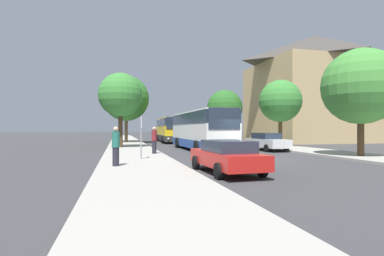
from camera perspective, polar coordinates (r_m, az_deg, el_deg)
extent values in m
plane|color=#38383A|center=(19.38, 10.77, -5.64)|extent=(300.00, 300.00, 0.00)
cube|color=#A39E93|center=(17.65, -10.47, -5.95)|extent=(4.00, 120.00, 0.15)
cube|color=#A39E93|center=(23.18, 26.74, -4.53)|extent=(4.00, 120.00, 0.15)
cube|color=tan|center=(46.64, 22.31, 4.43)|extent=(16.04, 13.91, 11.07)
pyramid|color=#423D38|center=(47.84, 22.31, 13.56)|extent=(16.04, 13.91, 4.17)
cube|color=#2D519E|center=(25.77, 1.54, -2.87)|extent=(2.61, 11.81, 0.70)
cube|color=silver|center=(25.74, 1.54, -0.70)|extent=(2.61, 11.81, 1.25)
cube|color=#232D3D|center=(25.75, 1.54, 1.75)|extent=(2.63, 11.58, 0.95)
cube|color=silver|center=(25.78, 1.54, 2.94)|extent=(2.56, 11.57, 0.12)
cube|color=#232D3D|center=(20.12, 6.21, 1.83)|extent=(2.25, 0.08, 1.45)
sphere|color=#F4EAC1|center=(19.84, 3.86, -3.60)|extent=(0.24, 0.24, 0.24)
sphere|color=#F4EAC1|center=(20.46, 8.53, -3.49)|extent=(0.24, 0.24, 0.24)
cylinder|color=black|center=(22.04, 0.96, -3.67)|extent=(0.31, 1.00, 1.00)
cylinder|color=black|center=(22.83, 7.03, -3.54)|extent=(0.31, 1.00, 1.00)
cylinder|color=black|center=(28.91, -2.78, -2.81)|extent=(0.31, 1.00, 1.00)
cylinder|color=black|center=(29.52, 1.98, -2.75)|extent=(0.31, 1.00, 1.00)
cube|color=#2D2D2D|center=(40.94, -4.35, -1.83)|extent=(2.91, 11.60, 0.70)
cube|color=yellow|center=(40.92, -4.35, -0.49)|extent=(2.91, 11.60, 1.21)
cube|color=#232D3D|center=(40.92, -4.35, 1.02)|extent=(2.93, 11.37, 0.95)
cube|color=yellow|center=(40.94, -4.35, 1.77)|extent=(2.85, 11.36, 0.12)
cube|color=#232D3D|center=(35.19, -3.14, 0.96)|extent=(2.22, 0.15, 1.45)
sphere|color=#F4EAC1|center=(35.07, -4.53, -2.07)|extent=(0.24, 0.24, 0.24)
sphere|color=#F4EAC1|center=(35.33, -1.75, -2.05)|extent=(0.24, 0.24, 0.24)
cylinder|color=black|center=(37.37, -5.54, -2.19)|extent=(0.34, 1.01, 1.00)
cylinder|color=black|center=(37.71, -1.82, -2.17)|extent=(0.34, 1.01, 1.00)
cylinder|color=black|center=(44.24, -6.50, -1.86)|extent=(0.34, 1.01, 1.00)
cylinder|color=black|center=(44.53, -3.34, -1.85)|extent=(0.34, 1.01, 1.00)
cube|color=red|center=(12.77, 6.51, -5.80)|extent=(1.98, 4.68, 0.59)
cube|color=#232D3D|center=(12.55, 6.84, -3.44)|extent=(1.68, 2.46, 0.48)
cylinder|color=black|center=(13.83, 0.74, -6.60)|extent=(0.23, 0.63, 0.62)
cylinder|color=black|center=(14.46, 7.61, -6.31)|extent=(0.23, 0.63, 0.62)
cylinder|color=black|center=(11.15, 5.09, -8.18)|extent=(0.23, 0.63, 0.62)
cylinder|color=black|center=(11.92, 13.24, -7.65)|extent=(0.23, 0.63, 0.62)
cube|color=silver|center=(26.07, 14.11, -2.78)|extent=(1.92, 4.75, 0.68)
cube|color=#232D3D|center=(26.21, 13.90, -1.46)|extent=(1.63, 2.49, 0.51)
cylinder|color=black|center=(25.32, 17.48, -3.63)|extent=(0.22, 0.63, 0.62)
cylinder|color=black|center=(24.39, 14.04, -3.76)|extent=(0.22, 0.63, 0.62)
cylinder|color=black|center=(27.78, 14.16, -3.31)|extent=(0.22, 0.63, 0.62)
cylinder|color=black|center=(26.94, 10.94, -3.41)|extent=(0.22, 0.63, 0.62)
cube|color=#233D9E|center=(49.57, -0.14, -1.57)|extent=(2.01, 4.32, 0.55)
cube|color=#232D3D|center=(49.73, -0.18, -0.95)|extent=(1.71, 2.27, 0.51)
cylinder|color=black|center=(48.49, 1.24, -1.93)|extent=(0.22, 0.63, 0.62)
cylinder|color=black|center=(48.11, -0.90, -1.94)|extent=(0.22, 0.63, 0.62)
cylinder|color=black|center=(51.06, 0.58, -1.83)|extent=(0.22, 0.63, 0.62)
cylinder|color=black|center=(50.70, -1.46, -1.84)|extent=(0.22, 0.63, 0.62)
cylinder|color=gray|center=(17.08, -9.66, -1.82)|extent=(0.08, 0.08, 2.42)
cube|color=silver|center=(17.07, -9.66, 1.06)|extent=(0.03, 0.45, 0.60)
cylinder|color=#23232D|center=(14.25, -14.31, -5.31)|extent=(0.30, 0.30, 0.86)
cylinder|color=#236656|center=(14.20, -14.31, -2.13)|extent=(0.36, 0.36, 0.72)
sphere|color=tan|center=(14.19, -14.31, -0.20)|extent=(0.23, 0.23, 0.23)
cylinder|color=#23232D|center=(20.72, -7.20, -3.65)|extent=(0.30, 0.30, 0.87)
cylinder|color=maroon|center=(20.68, -7.20, -1.44)|extent=(0.36, 0.36, 0.73)
sphere|color=tan|center=(20.68, -7.20, -0.10)|extent=(0.24, 0.24, 0.24)
cylinder|color=#47331E|center=(28.21, -13.46, -0.23)|extent=(0.40, 0.40, 3.30)
sphere|color=#387F33|center=(28.37, -13.46, 6.17)|extent=(4.02, 4.02, 4.02)
cylinder|color=brown|center=(38.64, -12.42, -0.14)|extent=(0.40, 0.40, 3.37)
sphere|color=#2D7028|center=(38.82, -12.42, 5.53)|extent=(5.73, 5.73, 5.73)
cylinder|color=#47331E|center=(21.57, 29.46, -1.22)|extent=(0.40, 0.40, 2.59)
sphere|color=#428938|center=(21.72, 29.46, 6.92)|extent=(4.75, 4.75, 4.75)
cylinder|color=#513D23|center=(31.44, 16.47, -0.58)|extent=(0.40, 0.40, 2.90)
sphere|color=#387F33|center=(31.56, 16.47, 4.96)|extent=(4.25, 4.25, 4.25)
cylinder|color=#513D23|center=(40.53, 6.25, -0.61)|extent=(0.40, 0.40, 2.70)
sphere|color=#286023|center=(40.63, 6.25, 3.84)|extent=(4.80, 4.80, 4.80)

